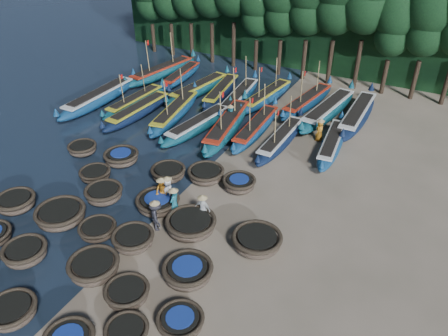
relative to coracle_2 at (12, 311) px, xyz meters
The scene contains 51 objects.
ground 10.02m from the coracle_2, 82.15° to the left, with size 120.00×120.00×0.00m, color gray.
foliage_wall 33.76m from the coracle_2, 87.66° to the left, with size 40.00×3.00×10.00m, color black.
coracle_2 is the anchor object (origin of this frame).
coracle_4 4.82m from the coracle_2, 16.65° to the left, with size 1.84×1.84×0.66m.
coracle_6 3.29m from the coracle_2, 130.16° to the left, with size 2.05×2.05×0.80m.
coracle_7 3.54m from the coracle_2, 68.73° to the left, with size 2.31×2.31×0.84m.
coracle_8 4.48m from the coracle_2, 39.87° to the left, with size 2.29×2.29×0.70m.
coracle_9 6.72m from the coracle_2, 24.10° to the left, with size 2.10×2.10×0.64m.
coracle_10 7.44m from the coracle_2, 138.65° to the left, with size 2.51×2.51×0.81m.
coracle_11 5.91m from the coracle_2, 117.18° to the left, with size 3.12×3.12×0.85m.
coracle_12 5.37m from the coracle_2, 93.91° to the left, with size 1.88×1.88×0.64m.
coracle_13 5.79m from the coracle_2, 73.17° to the left, with size 2.42×2.42×0.80m.
coracle_14 7.11m from the coracle_2, 44.77° to the left, with size 2.26×2.26×0.81m.
coracle_15 9.84m from the coracle_2, 113.06° to the left, with size 2.25×2.25×0.64m.
coracle_16 7.97m from the coracle_2, 104.57° to the left, with size 2.35×2.35×0.80m.
coracle_17 8.49m from the coracle_2, 82.88° to the left, with size 2.35×2.35×0.79m.
coracle_18 8.50m from the coracle_2, 65.48° to the left, with size 2.56×2.56×0.83m.
coracle_19 10.72m from the coracle_2, 50.00° to the left, with size 2.87×2.87×0.81m.
coracle_20 12.72m from the coracle_2, 121.10° to the left, with size 2.07×2.07×0.68m.
coracle_21 11.71m from the coracle_2, 107.93° to the left, with size 2.19×2.19×0.79m.
coracle_22 11.10m from the coracle_2, 90.52° to the left, with size 2.51×2.51×0.76m.
coracle_23 12.17m from the coracle_2, 80.99° to the left, with size 2.17×2.17×0.74m.
coracle_24 12.73m from the coracle_2, 71.53° to the left, with size 2.04×2.04×0.74m.
long_boat_0 20.21m from the coracle_2, 121.84° to the left, with size 1.63×9.19×1.62m.
long_boat_1 19.77m from the coracle_2, 113.64° to the left, with size 1.62×7.39×3.14m.
long_boat_2 18.12m from the coracle_2, 111.43° to the left, with size 1.75×7.85×1.38m.
long_boat_3 18.32m from the coracle_2, 102.89° to the left, with size 2.75×8.20×3.53m.
long_boat_4 17.11m from the coracle_2, 95.25° to the left, with size 2.52×7.84×1.39m.
long_boat_5 17.68m from the coracle_2, 88.96° to the left, with size 2.94×8.85×3.81m.
long_boat_6 18.61m from the coracle_2, 83.38° to the left, with size 1.69×7.88×3.35m.
long_boat_7 18.28m from the coracle_2, 76.54° to the left, with size 1.45×7.57×3.22m.
long_boat_8 20.26m from the coracle_2, 68.68° to the left, with size 2.01×7.30×1.29m.
long_boat_9 26.05m from the coracle_2, 111.73° to the left, with size 3.00×8.81×3.79m.
long_boat_10 25.62m from the coracle_2, 107.60° to the left, with size 1.92×7.22×1.28m.
long_boat_11 23.02m from the coracle_2, 102.04° to the left, with size 2.60×8.05×1.43m.
long_boat_12 23.10m from the coracle_2, 97.38° to the left, with size 2.46×7.68×1.37m.
long_boat_13 22.48m from the coracle_2, 92.86° to the left, with size 2.32×8.23×3.52m.
long_boat_14 23.73m from the coracle_2, 88.33° to the left, with size 2.31×7.87×3.36m.
long_boat_15 24.60m from the coracle_2, 80.98° to the left, with size 2.58×8.04×3.45m.
long_boat_16 24.08m from the coracle_2, 76.22° to the left, with size 2.78×8.95×1.59m.
long_boat_17 24.91m from the coracle_2, 71.65° to the left, with size 1.57×8.93×1.57m.
fisherman_0 9.21m from the coracle_2, 82.13° to the left, with size 0.98×0.92×1.88m.
fisherman_1 8.64m from the coracle_2, 75.37° to the left, with size 0.52×0.63×1.94m.
fisherman_2 8.94m from the coracle_2, 83.23° to the left, with size 0.96×0.84×1.88m.
fisherman_3 7.37m from the coracle_2, 74.86° to the left, with size 1.23×1.19×1.89m.
fisherman_4 9.46m from the coracle_2, 67.35° to the left, with size 0.94×0.52×1.75m.
fisherman_5 18.83m from the coracle_2, 90.06° to the left, with size 0.58×1.46×1.73m.
fisherman_6 20.69m from the coracle_2, 72.41° to the left, with size 0.58×0.80×1.71m.
tree_5 30.59m from the coracle_2, 95.98° to the left, with size 3.68×3.68×8.68m.
tree_10 31.56m from the coracle_2, 74.38° to the left, with size 3.68×3.68×8.68m.
tree_11 32.37m from the coracle_2, 70.38° to the left, with size 4.09×4.09×9.65m.
Camera 1 is at (11.38, -16.00, 14.51)m, focal length 35.00 mm.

